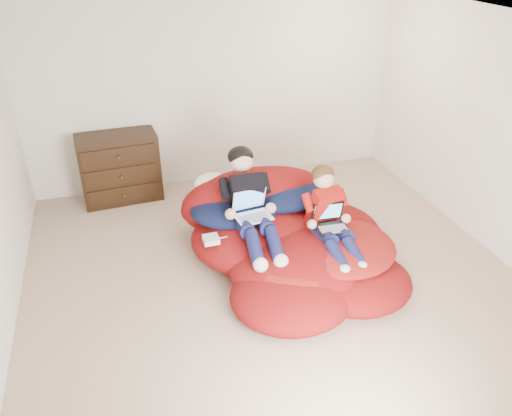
{
  "coord_description": "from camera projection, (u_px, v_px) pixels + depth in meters",
  "views": [
    {
      "loc": [
        -1.38,
        -3.93,
        3.21
      ],
      "look_at": [
        -0.1,
        0.28,
        0.7
      ],
      "focal_mm": 35.0,
      "sensor_mm": 36.0,
      "label": 1
    }
  ],
  "objects": [
    {
      "name": "power_adapter",
      "position": [
        211.0,
        239.0,
        5.07
      ],
      "size": [
        0.16,
        0.16,
        0.06
      ],
      "primitive_type": "cube",
      "rotation": [
        0.0,
        0.0,
        0.01
      ],
      "color": "white",
      "rests_on": "beanbag_pile"
    },
    {
      "name": "laptop_black",
      "position": [
        330.0,
        221.0,
        5.1
      ],
      "size": [
        0.35,
        0.31,
        0.24
      ],
      "color": "black",
      "rests_on": "younger_boy"
    },
    {
      "name": "older_boy",
      "position": [
        249.0,
        199.0,
        5.18
      ],
      "size": [
        0.39,
        1.25,
        0.84
      ],
      "color": "black",
      "rests_on": "beanbag_pile"
    },
    {
      "name": "laptop_white",
      "position": [
        252.0,
        209.0,
        5.15
      ],
      "size": [
        0.39,
        0.37,
        0.26
      ],
      "color": "white",
      "rests_on": "older_boy"
    },
    {
      "name": "younger_boy",
      "position": [
        330.0,
        212.0,
        5.08
      ],
      "size": [
        0.37,
        1.0,
        0.78
      ],
      "color": "#B5190F",
      "rests_on": "beanbag_pile"
    },
    {
      "name": "room_shell",
      "position": [
        273.0,
        260.0,
        5.1
      ],
      "size": [
        5.1,
        5.1,
        2.77
      ],
      "color": "tan",
      "rests_on": "ground"
    },
    {
      "name": "dresser",
      "position": [
        120.0,
        168.0,
        6.5
      ],
      "size": [
        1.03,
        0.59,
        0.9
      ],
      "color": "black",
      "rests_on": "ground"
    },
    {
      "name": "beanbag_pile",
      "position": [
        289.0,
        239.0,
        5.37
      ],
      "size": [
        2.15,
        2.37,
        0.88
      ],
      "color": "maroon",
      "rests_on": "ground"
    },
    {
      "name": "cream_pillow",
      "position": [
        211.0,
        183.0,
        5.72
      ],
      "size": [
        0.4,
        0.25,
        0.25
      ],
      "primitive_type": "ellipsoid",
      "color": "white",
      "rests_on": "beanbag_pile"
    }
  ]
}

